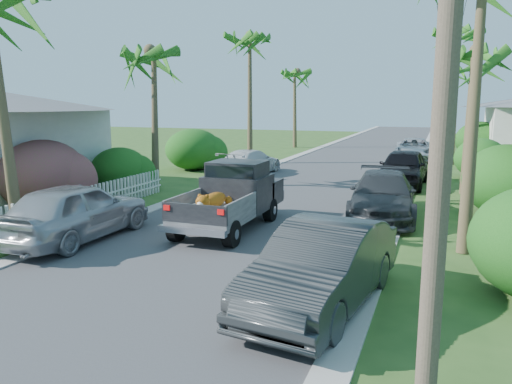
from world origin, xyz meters
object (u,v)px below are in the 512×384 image
at_px(palm_r_d, 458,69).
at_px(palm_r_c, 460,32).
at_px(utility_pole_a, 449,37).
at_px(utility_pole_d, 445,95).
at_px(parked_car_rf, 403,168).
at_px(parked_car_lf, 250,162).
at_px(utility_pole_c, 446,92).
at_px(pickup_truck, 234,195).
at_px(parked_car_rn, 322,267).
at_px(utility_pole_b, 446,84).
at_px(parked_car_rd, 414,149).
at_px(parked_car_ln, 76,211).
at_px(parked_car_rm, 383,196).
at_px(palm_l_b, 152,51).
at_px(palm_r_b, 474,52).
at_px(palm_l_d, 295,72).
at_px(palm_l_c, 250,37).

bearing_deg(palm_r_d, palm_r_c, -91.23).
bearing_deg(utility_pole_a, utility_pole_d, 90.00).
relative_size(parked_car_rf, parked_car_lf, 1.09).
distance_m(palm_r_d, utility_pole_c, 12.22).
height_order(palm_r_d, utility_pole_c, utility_pole_c).
distance_m(pickup_truck, parked_car_rn, 6.67).
xyz_separation_m(palm_r_d, utility_pole_d, (-0.90, 3.00, -2.14)).
xyz_separation_m(parked_car_rn, utility_pole_b, (2.00, 11.94, 3.80)).
relative_size(palm_r_c, utility_pole_d, 1.04).
xyz_separation_m(pickup_truck, palm_r_d, (6.97, 33.66, 5.73)).
bearing_deg(parked_car_rn, parked_car_rd, 97.50).
bearing_deg(utility_pole_b, pickup_truck, -132.34).
distance_m(parked_car_ln, utility_pole_a, 11.60).
xyz_separation_m(parked_car_rm, utility_pole_a, (1.79, -11.21, 3.84)).
xyz_separation_m(parked_car_rf, palm_l_b, (-10.75, -4.27, 5.29)).
height_order(parked_car_rn, utility_pole_d, utility_pole_d).
xyz_separation_m(parked_car_lf, palm_r_b, (10.82, -2.48, 5.28)).
distance_m(parked_car_rd, utility_pole_c, 4.27).
height_order(parked_car_ln, utility_pole_a, utility_pole_a).
bearing_deg(parked_car_rd, palm_l_d, 144.87).
relative_size(parked_car_rn, palm_l_b, 0.66).
bearing_deg(parked_car_ln, palm_r_d, -105.45).
distance_m(parked_car_rm, utility_pole_b, 5.68).
bearing_deg(utility_pole_c, parked_car_ln, -111.28).
height_order(palm_l_b, palm_r_d, palm_r_d).
xyz_separation_m(parked_car_rm, parked_car_rf, (0.15, 7.06, 0.09)).
distance_m(parked_car_rf, parked_car_lf, 8.27).
distance_m(parked_car_lf, palm_r_d, 25.67).
xyz_separation_m(parked_car_ln, utility_pole_d, (9.65, 39.76, 3.75)).
bearing_deg(parked_car_rn, palm_l_d, 115.04).
bearing_deg(utility_pole_a, palm_l_d, 108.58).
relative_size(parked_car_lf, palm_l_d, 0.60).
distance_m(parked_car_rm, parked_car_lf, 11.52).
relative_size(parked_car_lf, utility_pole_b, 0.52).
distance_m(parked_car_rn, utility_pole_b, 12.69).
height_order(palm_l_c, utility_pole_d, palm_l_c).
bearing_deg(utility_pole_a, palm_r_d, 88.77).
bearing_deg(pickup_truck, palm_l_b, 138.18).
bearing_deg(parked_car_lf, palm_l_c, -60.91).
xyz_separation_m(parked_car_rd, palm_r_d, (2.67, 12.41, 6.00)).
height_order(parked_car_rf, palm_l_c, palm_l_c).
bearing_deg(palm_l_d, utility_pole_b, -60.05).
bearing_deg(utility_pole_d, parked_car_rf, -93.52).
bearing_deg(parked_car_rd, utility_pole_c, 9.77).
bearing_deg(palm_r_b, parked_car_rd, 102.42).
relative_size(palm_r_c, utility_pole_b, 1.04).
relative_size(utility_pole_a, utility_pole_b, 1.00).
height_order(parked_car_lf, utility_pole_b, utility_pole_b).
bearing_deg(utility_pole_d, utility_pole_b, -90.00).
bearing_deg(parked_car_rn, palm_r_c, 92.04).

